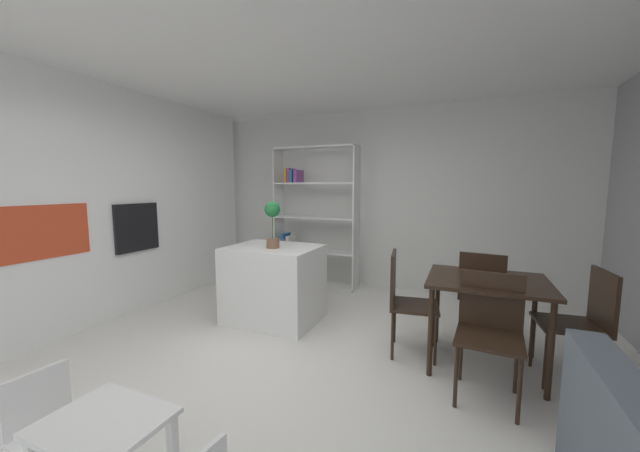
# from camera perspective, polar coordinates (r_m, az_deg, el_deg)

# --- Properties ---
(ground_plane) EXTENTS (8.44, 8.44, 0.00)m
(ground_plane) POSITION_cam_1_polar(r_m,az_deg,el_deg) (3.28, -6.29, -22.00)
(ground_plane) COLOR silver
(ceiling_slab) EXTENTS (6.15, 5.52, 0.06)m
(ceiling_slab) POSITION_cam_1_polar(r_m,az_deg,el_deg) (3.12, -7.01, 29.13)
(ceiling_slab) COLOR white
(ceiling_slab) RESTS_ON ground_plane
(back_partition) EXTENTS (6.15, 0.06, 2.74)m
(back_partition) POSITION_cam_1_polar(r_m,az_deg,el_deg) (5.43, 7.89, 4.41)
(back_partition) COLOR silver
(back_partition) RESTS_ON ground_plane
(tall_cabinet_run_left) EXTENTS (0.67, 4.97, 2.74)m
(tall_cabinet_run_left) POSITION_cam_1_polar(r_m,az_deg,el_deg) (4.82, -35.53, 2.99)
(tall_cabinet_run_left) COLOR white
(tall_cabinet_run_left) RESTS_ON ground_plane
(cabinet_niche_splashback) EXTENTS (0.01, 1.10, 0.53)m
(cabinet_niche_splashback) POSITION_cam_1_polar(r_m,az_deg,el_deg) (4.22, -40.61, -0.99)
(cabinet_niche_splashback) COLOR #CC4223
(cabinet_niche_splashback) RESTS_ON ground_plane
(built_in_oven) EXTENTS (0.06, 0.59, 0.59)m
(built_in_oven) POSITION_cam_1_polar(r_m,az_deg,el_deg) (4.82, -28.30, -0.17)
(built_in_oven) COLOR black
(built_in_oven) RESTS_ON ground_plane
(kitchen_island) EXTENTS (1.02, 0.79, 0.88)m
(kitchen_island) POSITION_cam_1_polar(r_m,az_deg,el_deg) (4.08, -7.72, -9.52)
(kitchen_island) COLOR white
(kitchen_island) RESTS_ON ground_plane
(potted_plant_on_island) EXTENTS (0.18, 0.18, 0.52)m
(potted_plant_on_island) POSITION_cam_1_polar(r_m,az_deg,el_deg) (3.85, -7.95, 1.12)
(potted_plant_on_island) COLOR brown
(potted_plant_on_island) RESTS_ON kitchen_island
(open_bookshelf) EXTENTS (1.35, 0.32, 2.18)m
(open_bookshelf) POSITION_cam_1_polar(r_m,az_deg,el_deg) (5.37, -1.47, 1.81)
(open_bookshelf) COLOR white
(open_bookshelf) RESTS_ON ground_plane
(child_table) EXTENTS (0.53, 0.43, 0.52)m
(child_table) POSITION_cam_1_polar(r_m,az_deg,el_deg) (2.08, -32.32, -28.14)
(child_table) COLOR white
(child_table) RESTS_ON ground_plane
(child_chair_left) EXTENTS (0.33, 0.33, 0.62)m
(child_chair_left) POSITION_cam_1_polar(r_m,az_deg,el_deg) (2.46, -38.77, -24.71)
(child_chair_left) COLOR white
(child_chair_left) RESTS_ON ground_plane
(dining_table) EXTENTS (0.96, 0.81, 0.78)m
(dining_table) POSITION_cam_1_polar(r_m,az_deg,el_deg) (3.30, 26.13, -9.53)
(dining_table) COLOR black
(dining_table) RESTS_ON ground_plane
(dining_chair_window_side) EXTENTS (0.49, 0.46, 0.93)m
(dining_chair_window_side) POSITION_cam_1_polar(r_m,az_deg,el_deg) (3.46, 37.87, -11.84)
(dining_chair_window_side) COLOR black
(dining_chair_window_side) RESTS_ON ground_plane
(dining_chair_near) EXTENTS (0.48, 0.48, 0.92)m
(dining_chair_near) POSITION_cam_1_polar(r_m,az_deg,el_deg) (2.94, 26.54, -14.35)
(dining_chair_near) COLOR black
(dining_chair_near) RESTS_ON ground_plane
(dining_chair_far) EXTENTS (0.47, 0.50, 0.94)m
(dining_chair_far) POSITION_cam_1_polar(r_m,az_deg,el_deg) (3.74, 25.51, -9.66)
(dining_chair_far) COLOR black
(dining_chair_far) RESTS_ON ground_plane
(dining_chair_island_side) EXTENTS (0.49, 0.49, 0.96)m
(dining_chair_island_side) POSITION_cam_1_polar(r_m,az_deg,el_deg) (3.35, 13.79, -11.02)
(dining_chair_island_side) COLOR black
(dining_chair_island_side) RESTS_ON ground_plane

